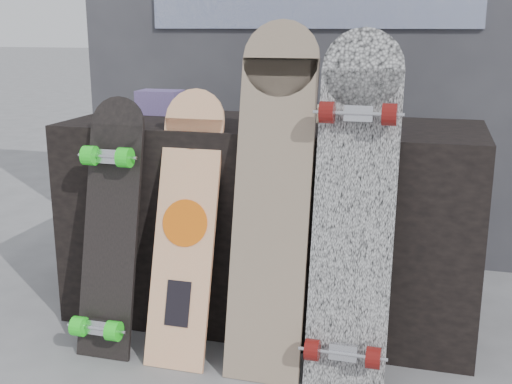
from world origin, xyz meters
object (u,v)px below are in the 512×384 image
(vendor_table, at_px, (270,222))
(longboard_geisha, at_px, (186,219))
(longboard_celtic, at_px, (273,190))
(skateboard_dark, at_px, (109,225))
(longboard_cascadia, at_px, (354,206))

(vendor_table, relative_size, longboard_geisha, 1.68)
(longboard_celtic, xyz_separation_m, skateboard_dark, (-0.59, -0.05, -0.16))
(longboard_celtic, bearing_deg, longboard_geisha, 179.74)
(longboard_geisha, bearing_deg, longboard_cascadia, -2.83)
(longboard_geisha, distance_m, longboard_cascadia, 0.60)
(vendor_table, bearing_deg, skateboard_dark, -139.58)
(longboard_geisha, xyz_separation_m, longboard_cascadia, (0.59, -0.03, 0.10))
(vendor_table, relative_size, skateboard_dark, 1.74)
(vendor_table, bearing_deg, longboard_cascadia, -46.58)
(longboard_celtic, bearing_deg, skateboard_dark, -175.52)
(vendor_table, height_order, longboard_celtic, longboard_celtic)
(vendor_table, distance_m, longboard_celtic, 0.45)
(vendor_table, distance_m, skateboard_dark, 0.65)
(longboard_cascadia, xyz_separation_m, skateboard_dark, (-0.87, -0.02, -0.13))
(longboard_cascadia, bearing_deg, longboard_celtic, 174.26)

